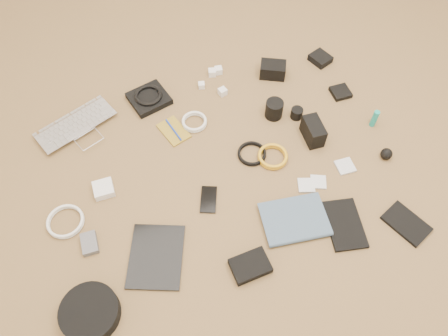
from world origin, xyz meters
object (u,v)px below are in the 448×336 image
object	(u,v)px
dslr_camera	(273,70)
paperback	(302,242)
phone	(209,200)
headphone_case	(90,313)
laptop	(82,132)
tablet	(156,256)

from	to	relation	value
dslr_camera	paperback	xyz separation A→B (m)	(-0.21, -0.83, -0.02)
phone	headphone_case	size ratio (longest dim) A/B	0.59
laptop	tablet	world-z (taller)	laptop
dslr_camera	laptop	bearing A→B (deg)	-150.43
tablet	paperback	size ratio (longest dim) A/B	1.01
tablet	headphone_case	size ratio (longest dim) A/B	1.25
dslr_camera	tablet	xyz separation A→B (m)	(-0.74, -0.72, -0.03)
dslr_camera	headphone_case	xyz separation A→B (m)	(-0.99, -0.85, -0.01)
tablet	paperback	bearing A→B (deg)	7.78
phone	headphone_case	world-z (taller)	headphone_case
laptop	phone	bearing A→B (deg)	-71.87
dslr_camera	phone	distance (m)	0.74
tablet	phone	bearing A→B (deg)	53.65
laptop	headphone_case	world-z (taller)	headphone_case
laptop	tablet	size ratio (longest dim) A/B	1.39
tablet	phone	world-z (taller)	tablet
phone	paperback	xyz separation A→B (m)	(0.27, -0.28, 0.01)
tablet	paperback	world-z (taller)	paperback
paperback	headphone_case	bearing A→B (deg)	97.68
headphone_case	tablet	bearing A→B (deg)	27.74
headphone_case	laptop	bearing A→B (deg)	84.08
tablet	headphone_case	distance (m)	0.29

